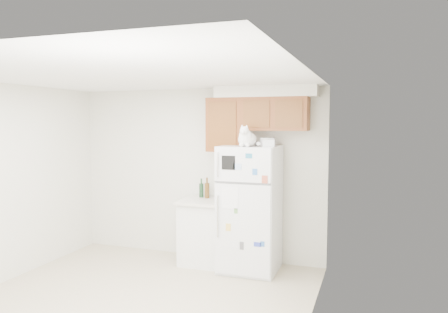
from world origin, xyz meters
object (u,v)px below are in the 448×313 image
at_px(cat, 247,138).
at_px(storage_box_front, 268,143).
at_px(refrigerator, 250,208).
at_px(storage_box_back, 268,142).
at_px(base_counter, 204,231).
at_px(bottle_green, 201,188).
at_px(bottle_amber, 207,188).

bearing_deg(cat, storage_box_front, 18.85).
distance_m(refrigerator, storage_box_back, 0.93).
bearing_deg(storage_box_back, base_counter, -177.62).
relative_size(refrigerator, bottle_green, 6.15).
relative_size(refrigerator, base_counter, 1.85).
distance_m(refrigerator, bottle_amber, 0.75).
distance_m(storage_box_front, bottle_green, 1.32).
bearing_deg(storage_box_front, cat, -176.08).
distance_m(base_counter, bottle_amber, 0.62).
bearing_deg(cat, bottle_green, 151.21).
xyz_separation_m(refrigerator, bottle_green, (-0.80, 0.22, 0.21)).
height_order(refrigerator, bottle_green, refrigerator).
xyz_separation_m(cat, storage_box_front, (0.26, 0.09, -0.06)).
distance_m(storage_box_front, bottle_amber, 1.23).
bearing_deg(storage_box_back, storage_box_front, -78.10).
distance_m(storage_box_back, bottle_amber, 1.13).
xyz_separation_m(refrigerator, base_counter, (-0.69, 0.07, -0.39)).
relative_size(cat, bottle_amber, 1.38).
bearing_deg(bottle_green, storage_box_back, -4.25).
distance_m(base_counter, storage_box_front, 1.62).
bearing_deg(cat, bottle_amber, 149.58).
xyz_separation_m(bottle_green, bottle_amber, (0.10, -0.03, 0.01)).
relative_size(base_counter, bottle_green, 3.33).
height_order(storage_box_back, bottle_amber, storage_box_back).
bearing_deg(base_counter, storage_box_front, -12.05).
distance_m(cat, bottle_green, 1.19).
xyz_separation_m(refrigerator, cat, (0.02, -0.22, 0.96)).
bearing_deg(bottle_green, bottle_amber, -15.70).
xyz_separation_m(base_counter, storage_box_front, (0.97, -0.21, 1.28)).
bearing_deg(base_counter, storage_box_back, 4.78).
relative_size(cat, storage_box_front, 2.74).
bearing_deg(refrigerator, storage_box_back, 35.53).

